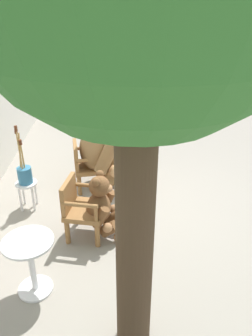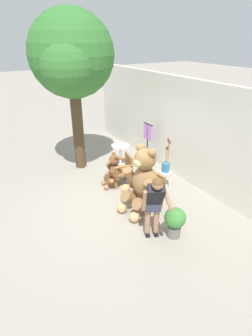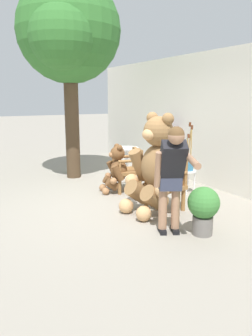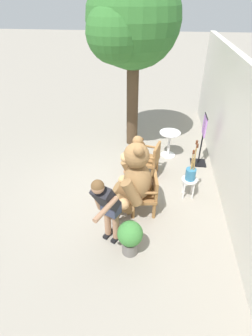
# 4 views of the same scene
# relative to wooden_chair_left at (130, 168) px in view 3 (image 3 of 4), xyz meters

# --- Properties ---
(ground_plane) EXTENTS (60.00, 60.00, 0.00)m
(ground_plane) POSITION_rel_wooden_chair_left_xyz_m (0.65, -0.68, -0.46)
(ground_plane) COLOR gray
(back_wall) EXTENTS (10.00, 0.16, 2.80)m
(back_wall) POSITION_rel_wooden_chair_left_xyz_m (0.65, 1.72, 0.94)
(back_wall) COLOR silver
(back_wall) RESTS_ON ground
(wooden_chair_left) EXTENTS (0.66, 0.63, 0.86)m
(wooden_chair_left) POSITION_rel_wooden_chair_left_xyz_m (0.00, 0.00, 0.00)
(wooden_chair_left) COLOR olive
(wooden_chair_left) RESTS_ON ground
(wooden_chair_right) EXTENTS (0.62, 0.59, 0.86)m
(wooden_chair_right) POSITION_rel_wooden_chair_left_xyz_m (1.30, 0.00, 0.00)
(wooden_chair_right) COLOR olive
(wooden_chair_right) RESTS_ON ground
(teddy_bear_large) EXTENTS (1.00, 0.98, 1.64)m
(teddy_bear_large) POSITION_rel_wooden_chair_left_xyz_m (1.32, -0.27, 0.34)
(teddy_bear_large) COLOR olive
(teddy_bear_large) RESTS_ON ground
(teddy_bear_small) EXTENTS (0.60, 0.60, 0.97)m
(teddy_bear_small) POSITION_rel_wooden_chair_left_xyz_m (-0.02, -0.29, 0.01)
(teddy_bear_small) COLOR brown
(teddy_bear_small) RESTS_ON ground
(person_visitor) EXTENTS (0.86, 0.49, 1.52)m
(person_visitor) POSITION_rel_wooden_chair_left_xyz_m (2.24, -0.62, 0.45)
(person_visitor) COLOR black
(person_visitor) RESTS_ON ground
(white_stool) EXTENTS (0.34, 0.34, 0.46)m
(white_stool) POSITION_rel_wooden_chair_left_xyz_m (0.72, 0.91, -0.11)
(white_stool) COLOR white
(white_stool) RESTS_ON ground
(brush_bucket) EXTENTS (0.22, 0.22, 0.94)m
(brush_bucket) POSITION_rel_wooden_chair_left_xyz_m (0.72, 0.91, 0.18)
(brush_bucket) COLOR teal
(brush_bucket) RESTS_ON white_stool
(round_side_table) EXTENTS (0.56, 0.56, 0.72)m
(round_side_table) POSITION_rel_wooden_chair_left_xyz_m (-1.00, 0.49, -0.01)
(round_side_table) COLOR white
(round_side_table) RESTS_ON ground
(patio_tree) EXTENTS (2.39, 2.28, 4.44)m
(patio_tree) POSITION_rel_wooden_chair_left_xyz_m (-1.55, -0.66, 2.76)
(patio_tree) COLOR #473523
(patio_tree) RESTS_ON ground
(potted_plant) EXTENTS (0.44, 0.44, 0.68)m
(potted_plant) POSITION_rel_wooden_chair_left_xyz_m (2.42, -0.21, -0.07)
(potted_plant) COLOR slate
(potted_plant) RESTS_ON ground
(clothing_display_stand) EXTENTS (0.44, 0.40, 1.36)m
(clothing_display_stand) POSITION_rel_wooden_chair_left_xyz_m (-0.69, 1.29, 0.26)
(clothing_display_stand) COLOR black
(clothing_display_stand) RESTS_ON ground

